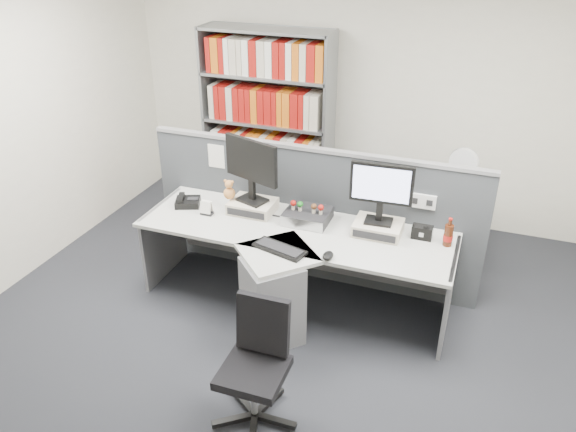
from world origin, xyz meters
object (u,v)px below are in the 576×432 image
at_px(monitor_left, 251,165).
at_px(desk_fan, 463,166).
at_px(shelving_unit, 268,126).
at_px(office_chair, 257,361).
at_px(desk, 286,270).
at_px(desk_phone, 187,202).
at_px(desktop_pc, 307,216).
at_px(filing_cabinet, 454,227).
at_px(mouse, 328,256).
at_px(desk_calendar, 207,209).
at_px(cola_bottle, 448,235).
at_px(keyboard, 280,249).
at_px(monitor_right, 381,188).
at_px(speaker, 422,232).

relative_size(monitor_left, desk_fan, 1.22).
bearing_deg(shelving_unit, office_chair, -69.29).
distance_m(desk, desk_fan, 1.92).
relative_size(desk_phone, shelving_unit, 0.13).
xyz_separation_m(desktop_pc, filing_cabinet, (1.15, 1.02, -0.42)).
xyz_separation_m(mouse, desk_phone, (-1.43, 0.42, 0.01)).
xyz_separation_m(desktop_pc, mouse, (0.33, -0.50, -0.03)).
bearing_deg(shelving_unit, desk_calendar, -86.43).
bearing_deg(desktop_pc, filing_cabinet, 41.67).
xyz_separation_m(monitor_left, filing_cabinet, (1.65, 1.02, -0.80)).
xyz_separation_m(cola_bottle, filing_cabinet, (0.00, 1.02, -0.46)).
xyz_separation_m(shelving_unit, desk_fan, (2.10, -0.45, 0.01)).
distance_m(monitor_left, desktop_pc, 0.63).
xyz_separation_m(shelving_unit, filing_cabinet, (2.10, -0.45, -0.63)).
height_order(keyboard, desk_phone, desk_phone).
relative_size(keyboard, office_chair, 0.53).
xyz_separation_m(desk_calendar, shelving_unit, (-0.10, 1.65, 0.20)).
bearing_deg(mouse, cola_bottle, 31.81).
height_order(desk, keyboard, keyboard).
xyz_separation_m(desk_calendar, office_chair, (1.00, -1.26, -0.32)).
distance_m(desk_calendar, desk_fan, 2.34).
relative_size(monitor_right, filing_cabinet, 0.72).
relative_size(desk, desk_fan, 5.69).
distance_m(monitor_left, office_chair, 1.73).
bearing_deg(desk_fan, desk, -130.61).
relative_size(speaker, filing_cabinet, 0.23).
bearing_deg(speaker, desktop_pc, -177.13).
bearing_deg(desk_fan, shelving_unit, 167.93).
distance_m(mouse, desk_phone, 1.48).
xyz_separation_m(monitor_left, desk_calendar, (-0.35, -0.18, -0.38)).
distance_m(monitor_left, speaker, 1.49).
xyz_separation_m(desktop_pc, desk_fan, (1.15, 1.02, 0.22)).
xyz_separation_m(monitor_left, desktop_pc, (0.50, -0.00, -0.38)).
bearing_deg(monitor_right, desk_calendar, -172.75).
bearing_deg(speaker, filing_cabinet, 78.23).
xyz_separation_m(desk, monitor_left, (-0.45, 0.38, 0.70)).
distance_m(desktop_pc, desk_phone, 1.10).
bearing_deg(desk_calendar, desk_fan, 31.00).
bearing_deg(cola_bottle, keyboard, -156.38).
height_order(desk_phone, shelving_unit, shelving_unit).
distance_m(keyboard, shelving_unit, 2.20).
bearing_deg(speaker, desk_calendar, -172.79).
height_order(keyboard, mouse, mouse).
bearing_deg(shelving_unit, keyboard, -65.57).
relative_size(desktop_pc, speaker, 2.28).
relative_size(cola_bottle, office_chair, 0.28).
height_order(monitor_right, filing_cabinet, monitor_right).
relative_size(desk_phone, cola_bottle, 1.12).
relative_size(mouse, shelving_unit, 0.06).
distance_m(monitor_left, cola_bottle, 1.68).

